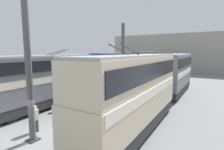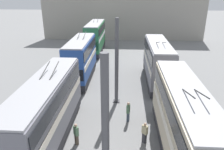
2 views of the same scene
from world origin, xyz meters
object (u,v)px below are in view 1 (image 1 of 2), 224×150
at_px(person_by_right_row, 62,100).
at_px(person_aisle_midway, 117,97).
at_px(person_aisle_foreground, 35,118).
at_px(oil_drum, 69,135).
at_px(bus_right_far, 144,62).
at_px(person_by_left_row, 112,108).
at_px(bus_right_mid, 113,67).
at_px(bus_left_near, 135,89).
at_px(bus_right_near, 48,78).
at_px(bus_left_far, 175,71).

distance_m(person_by_right_row, person_aisle_midway, 5.00).
xyz_separation_m(person_aisle_foreground, oil_drum, (0.21, -2.78, -0.55)).
distance_m(bus_right_far, person_aisle_foreground, 29.96).
relative_size(person_by_left_row, person_aisle_foreground, 0.95).
bearing_deg(bus_right_mid, person_by_right_row, -170.68).
height_order(bus_right_far, oil_drum, bus_right_far).
height_order(bus_left_near, bus_right_near, bus_left_near).
height_order(bus_right_near, person_by_left_row, bus_right_near).
height_order(bus_left_far, bus_right_mid, bus_right_mid).
bearing_deg(bus_right_mid, bus_left_near, -144.40).
xyz_separation_m(bus_left_far, person_by_left_row, (-11.64, 2.30, -1.93)).
bearing_deg(person_aisle_midway, person_by_right_row, -125.24).
xyz_separation_m(person_by_right_row, oil_drum, (-3.77, -4.56, -0.52)).
bearing_deg(oil_drum, person_aisle_midway, 6.31).
distance_m(bus_right_far, oil_drum, 30.28).
distance_m(bus_right_near, bus_right_far, 25.49).
bearing_deg(bus_left_far, person_aisle_foreground, 161.17).
distance_m(bus_left_near, person_by_right_row, 7.55).
distance_m(bus_left_near, bus_right_near, 9.35).
bearing_deg(person_aisle_midway, person_by_left_row, -52.79).
height_order(bus_right_near, person_aisle_midway, bus_right_near).
bearing_deg(bus_right_far, person_aisle_midway, -165.41).
bearing_deg(bus_right_far, bus_left_far, -145.41).
height_order(bus_right_mid, person_aisle_midway, bus_right_mid).
height_order(bus_right_mid, bus_right_far, bus_right_far).
height_order(bus_right_mid, oil_drum, bus_right_mid).
xyz_separation_m(bus_right_mid, oil_drum, (-16.23, -6.61, -2.49)).
xyz_separation_m(bus_right_mid, person_aisle_midway, (-9.18, -5.83, -1.92)).
relative_size(bus_right_far, person_by_left_row, 6.20).
distance_m(bus_right_mid, person_by_right_row, 12.78).
relative_size(bus_left_near, bus_right_near, 0.99).
xyz_separation_m(bus_right_near, oil_drum, (-3.95, -6.61, -2.40)).
distance_m(bus_left_far, bus_right_far, 16.42).
height_order(bus_left_far, bus_right_near, bus_left_far).
relative_size(bus_right_far, person_aisle_midway, 5.72).
distance_m(person_by_left_row, oil_drum, 4.33).
xyz_separation_m(bus_left_near, person_aisle_foreground, (-3.42, 5.50, -1.92)).
distance_m(bus_right_mid, person_aisle_midway, 11.04).
relative_size(bus_left_near, bus_right_far, 1.06).
xyz_separation_m(bus_left_far, person_aisle_midway, (-8.87, 3.49, -1.84)).
distance_m(bus_left_far, person_by_left_row, 12.02).
bearing_deg(oil_drum, bus_left_near, -40.18).
xyz_separation_m(bus_right_near, person_aisle_midway, (3.10, -5.83, -1.82)).
bearing_deg(person_aisle_foreground, bus_right_mid, 18.74).
distance_m(bus_left_near, person_aisle_midway, 5.52).
relative_size(person_by_right_row, person_by_left_row, 1.03).
bearing_deg(person_aisle_midway, bus_right_far, 118.49).
relative_size(bus_left_near, person_by_left_row, 6.60).
distance_m(bus_right_mid, person_by_left_row, 14.01).
relative_size(person_aisle_midway, person_by_left_row, 1.08).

